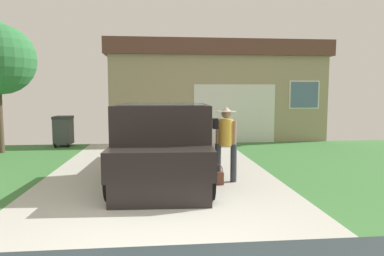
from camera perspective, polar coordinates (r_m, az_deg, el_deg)
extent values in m
cube|color=#B6B7AA|center=(8.83, -5.32, -6.86)|extent=(5.20, 9.00, 0.06)
cube|color=black|center=(8.20, -4.72, -6.13)|extent=(1.94, 5.17, 0.42)
cube|color=black|center=(7.33, -4.93, -0.93)|extent=(1.97, 2.21, 1.25)
cube|color=#1E2833|center=(7.30, -4.95, 1.97)|extent=(1.73, 2.03, 0.52)
cube|color=black|center=(5.97, -5.31, -5.98)|extent=(1.91, 0.82, 0.52)
cube|color=black|center=(9.57, -4.51, -2.96)|extent=(1.97, 2.30, 0.06)
cube|color=black|center=(9.56, 0.95, -1.51)|extent=(0.15, 2.23, 0.54)
cube|color=black|center=(9.60, -9.97, -1.57)|extent=(0.15, 2.23, 0.54)
cube|color=black|center=(10.62, -4.39, -0.81)|extent=(1.88, 0.14, 0.54)
cube|color=black|center=(6.61, 3.92, 0.74)|extent=(0.11, 0.18, 0.20)
cylinder|color=black|center=(6.17, 2.39, -8.26)|extent=(0.29, 0.81, 0.80)
cylinder|color=#9E9EA3|center=(6.17, 2.39, -8.26)|extent=(0.30, 0.45, 0.44)
cylinder|color=black|center=(6.22, -12.81, -8.27)|extent=(0.29, 0.81, 0.80)
cylinder|color=#9E9EA3|center=(6.22, -12.81, -8.27)|extent=(0.30, 0.45, 0.44)
cylinder|color=black|center=(9.38, 0.43, -3.43)|extent=(0.29, 0.81, 0.80)
cylinder|color=#9E9EA3|center=(9.38, 0.43, -3.43)|extent=(0.30, 0.45, 0.44)
cylinder|color=black|center=(9.41, -9.49, -3.47)|extent=(0.29, 0.81, 0.80)
cylinder|color=#9E9EA3|center=(9.41, -9.49, -3.47)|extent=(0.30, 0.45, 0.44)
cylinder|color=#333842|center=(7.44, 6.93, -5.81)|extent=(0.13, 0.13, 0.82)
cylinder|color=#333842|center=(7.49, 4.34, -5.71)|extent=(0.13, 0.13, 0.82)
cylinder|color=gold|center=(7.36, 5.68, -0.73)|extent=(0.30, 0.30, 0.56)
cylinder|color=tan|center=(7.34, 7.04, -1.26)|extent=(0.09, 0.09, 0.63)
cylinder|color=tan|center=(7.40, 4.32, -1.19)|extent=(0.09, 0.09, 0.63)
sphere|color=tan|center=(7.33, 5.71, 2.40)|extent=(0.20, 0.20, 0.20)
cylinder|color=#BCB2A3|center=(7.32, 5.71, 2.76)|extent=(0.43, 0.43, 0.01)
cone|color=#BCB2A3|center=(7.32, 5.72, 3.20)|extent=(0.21, 0.21, 0.11)
cube|color=brown|center=(7.23, 4.05, -8.38)|extent=(0.30, 0.15, 0.26)
torus|color=brown|center=(7.19, 4.06, -6.99)|extent=(0.27, 0.02, 0.27)
cube|color=tan|center=(16.68, 2.79, 4.99)|extent=(8.58, 6.92, 3.37)
cube|color=brown|center=(16.78, 2.83, 11.82)|extent=(8.92, 7.20, 0.62)
cube|color=white|center=(13.36, 7.11, 2.39)|extent=(3.17, 0.06, 2.26)
cube|color=slate|center=(14.21, 18.21, 5.28)|extent=(1.10, 0.05, 1.00)
cube|color=silver|center=(14.23, 18.19, 5.28)|extent=(1.23, 0.02, 1.12)
cylinder|color=brown|center=(12.52, -29.39, 1.81)|extent=(0.19, 0.19, 2.40)
sphere|color=#327B40|center=(12.31, -29.39, 9.93)|extent=(2.16, 2.16, 2.16)
sphere|color=#327B40|center=(12.28, -29.10, 10.17)|extent=(2.01, 2.01, 2.01)
cube|color=#424247|center=(13.18, -20.63, -0.53)|extent=(0.58, 0.68, 0.90)
cube|color=#2E2E31|center=(13.14, -20.70, 1.65)|extent=(0.60, 0.71, 0.10)
cylinder|color=black|center=(13.03, -21.80, -2.64)|extent=(0.05, 0.18, 0.18)
cylinder|color=black|center=(12.92, -19.92, -2.65)|extent=(0.05, 0.18, 0.18)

